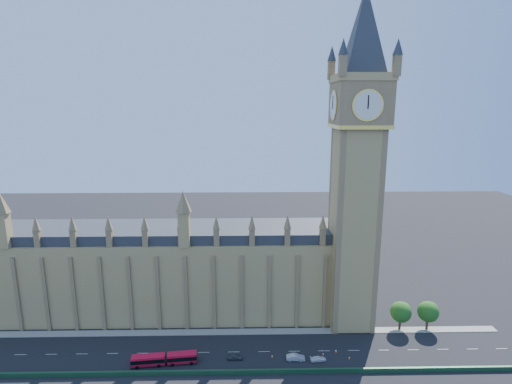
{
  "coord_description": "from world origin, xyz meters",
  "views": [
    {
      "loc": [
        7.89,
        -94.46,
        63.86
      ],
      "look_at": [
        10.07,
        10.0,
        41.26
      ],
      "focal_mm": 28.0,
      "sensor_mm": 36.0,
      "label": 1
    }
  ],
  "objects_px": {
    "red_bus": "(164,359)",
    "car_silver": "(296,357)",
    "car_grey": "(235,357)",
    "car_white": "(318,359)"
  },
  "relations": [
    {
      "from": "car_grey",
      "to": "car_silver",
      "type": "bearing_deg",
      "value": -93.05
    },
    {
      "from": "car_silver",
      "to": "car_white",
      "type": "relative_size",
      "value": 1.16
    },
    {
      "from": "car_grey",
      "to": "car_white",
      "type": "height_order",
      "value": "car_grey"
    },
    {
      "from": "red_bus",
      "to": "car_silver",
      "type": "xyz_separation_m",
      "value": [
        33.32,
        0.98,
        -0.66
      ]
    },
    {
      "from": "car_grey",
      "to": "red_bus",
      "type": "bearing_deg",
      "value": 95.03
    },
    {
      "from": "red_bus",
      "to": "car_silver",
      "type": "relative_size",
      "value": 3.43
    },
    {
      "from": "red_bus",
      "to": "car_white",
      "type": "distance_m",
      "value": 39.06
    },
    {
      "from": "car_silver",
      "to": "red_bus",
      "type": "bearing_deg",
      "value": 94.01
    },
    {
      "from": "red_bus",
      "to": "car_grey",
      "type": "height_order",
      "value": "red_bus"
    },
    {
      "from": "red_bus",
      "to": "car_silver",
      "type": "bearing_deg",
      "value": -4.29
    }
  ]
}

